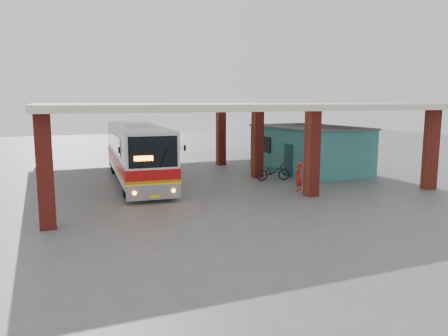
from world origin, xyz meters
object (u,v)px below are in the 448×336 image
coach_bus (137,152)px  motorcycle (273,171)px  pedestrian (299,177)px  red_chair (259,166)px

coach_bus → motorcycle: size_ratio=5.95×
motorcycle → pedestrian: (-0.28, -3.30, 0.23)m
red_chair → pedestrian: bearing=-111.0°
motorcycle → pedestrian: pedestrian is taller
motorcycle → red_chair: (0.91, 3.59, -0.21)m
pedestrian → red_chair: size_ratio=2.13×
coach_bus → red_chair: 8.79m
motorcycle → red_chair: bearing=-1.3°
coach_bus → pedestrian: 9.64m
motorcycle → pedestrian: bearing=-171.9°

